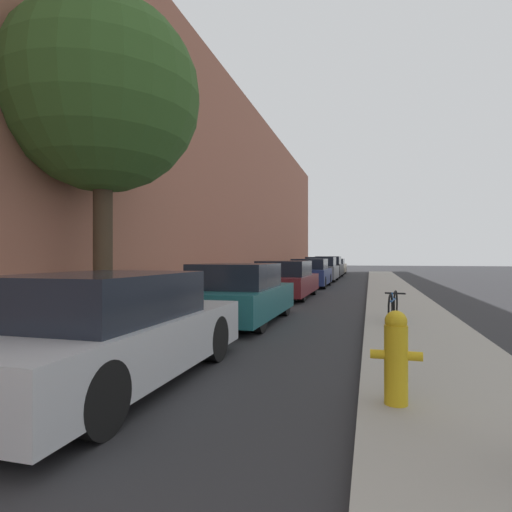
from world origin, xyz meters
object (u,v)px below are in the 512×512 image
(parked_car_navy, at_px, (310,274))
(bicycle, at_px, (393,306))
(parked_car_grey, at_px, (321,270))
(fire_hydrant, at_px, (396,356))
(parked_car_teal, at_px, (238,294))
(parked_car_silver, at_px, (110,332))
(parked_car_champagne, at_px, (335,267))
(street_tree_near, at_px, (103,97))
(parked_car_black, at_px, (329,267))
(parked_car_maroon, at_px, (285,280))

(parked_car_navy, xyz_separation_m, bicycle, (3.35, -11.32, -0.22))
(parked_car_navy, bearing_deg, parked_car_grey, 90.35)
(fire_hydrant, bearing_deg, parked_car_teal, 122.24)
(parked_car_grey, distance_m, bicycle, 16.73)
(parked_car_silver, bearing_deg, parked_car_champagne, 90.04)
(parked_car_silver, xyz_separation_m, street_tree_near, (-2.07, 2.77, 3.98))
(parked_car_silver, xyz_separation_m, parked_car_black, (-0.01, 26.52, 0.11))
(parked_car_grey, bearing_deg, parked_car_black, 90.24)
(fire_hydrant, bearing_deg, parked_car_maroon, 106.44)
(parked_car_silver, distance_m, parked_car_navy, 16.49)
(street_tree_near, xyz_separation_m, bicycle, (5.47, 2.40, -4.15))
(parked_car_maroon, bearing_deg, parked_car_black, 89.74)
(parked_car_grey, height_order, fire_hydrant, parked_car_grey)
(parked_car_maroon, distance_m, fire_hydrant, 11.42)
(parked_car_silver, relative_size, parked_car_grey, 1.04)
(parked_car_black, distance_m, parked_car_champagne, 5.95)
(parked_car_maroon, xyz_separation_m, parked_car_black, (0.07, 15.71, 0.09))
(parked_car_maroon, height_order, parked_car_champagne, parked_car_champagne)
(parked_car_teal, bearing_deg, fire_hydrant, -57.76)
(parked_car_teal, height_order, parked_car_navy, parked_car_navy)
(parked_car_maroon, relative_size, fire_hydrant, 5.30)
(parked_car_teal, xyz_separation_m, parked_car_maroon, (-0.09, 5.96, 0.01))
(bicycle, bearing_deg, parked_car_champagne, 106.61)
(parked_car_grey, height_order, street_tree_near, street_tree_near)
(parked_car_grey, xyz_separation_m, parked_car_black, (-0.02, 4.96, 0.02))
(parked_car_black, xyz_separation_m, street_tree_near, (-2.06, -23.74, 3.87))
(parked_car_teal, distance_m, street_tree_near, 4.93)
(parked_car_silver, relative_size, parked_car_navy, 1.04)
(parked_car_teal, xyz_separation_m, street_tree_near, (-2.08, -2.07, 3.96))
(fire_hydrant, distance_m, bicycle, 5.33)
(parked_car_teal, distance_m, parked_car_grey, 16.72)
(street_tree_near, height_order, bicycle, street_tree_near)
(parked_car_teal, bearing_deg, parked_car_grey, 89.98)
(fire_hydrant, bearing_deg, parked_car_grey, 98.23)
(parked_car_black, bearing_deg, parked_car_grey, -89.76)
(parked_car_champagne, height_order, fire_hydrant, parked_car_champagne)
(parked_car_champagne, bearing_deg, parked_car_grey, -89.82)
(parked_car_navy, relative_size, parked_car_champagne, 0.88)
(parked_car_teal, bearing_deg, parked_car_silver, -90.06)
(parked_car_navy, distance_m, fire_hydrant, 16.93)
(parked_car_maroon, xyz_separation_m, parked_car_navy, (0.12, 5.69, 0.02))
(fire_hydrant, xyz_separation_m, bicycle, (0.24, 5.32, -0.13))
(parked_car_navy, bearing_deg, parked_car_champagne, 90.23)
(parked_car_teal, distance_m, fire_hydrant, 5.90)
(parked_car_silver, relative_size, parked_car_black, 0.95)
(parked_car_teal, height_order, bicycle, parked_car_teal)
(parked_car_grey, bearing_deg, parked_car_champagne, 90.18)
(street_tree_near, bearing_deg, parked_car_grey, 83.67)
(parked_car_navy, height_order, bicycle, parked_car_navy)
(parked_car_maroon, height_order, street_tree_near, street_tree_near)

